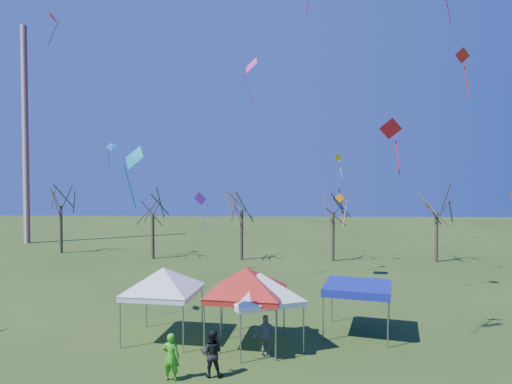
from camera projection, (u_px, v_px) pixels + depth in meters
ground at (259, 373)px, 17.95m from camera, size 140.00×140.00×0.00m
radio_mast at (25, 135)px, 52.50m from camera, size 0.70×0.70×25.00m
tree_0 at (60, 189)px, 45.84m from camera, size 3.83×3.83×8.44m
tree_1 at (152, 197)px, 42.76m from camera, size 3.42×3.42×7.54m
tree_2 at (241, 192)px, 42.16m from camera, size 3.71×3.71×8.18m
tree_3 at (333, 195)px, 41.53m from camera, size 3.59×3.59×7.91m
tree_4 at (437, 195)px, 41.14m from camera, size 3.58×3.58×7.89m
tent_white_west at (163, 272)px, 21.66m from camera, size 4.45×4.45×3.96m
tent_white_mid at (260, 278)px, 20.68m from camera, size 4.10×4.10×3.90m
tent_red at (246, 273)px, 20.82m from camera, size 4.67×4.67×4.15m
tent_blue at (358, 288)px, 22.38m from camera, size 3.85×3.85×2.47m
person_dark at (212, 353)px, 17.65m from camera, size 0.88×0.69×1.81m
person_green at (171, 357)px, 17.30m from camera, size 0.71×0.50×1.82m
person_grey at (266, 335)px, 19.66m from camera, size 1.12×0.68×1.79m
kite_2 at (112, 147)px, 42.79m from camera, size 1.25×0.98×2.69m
kite_1 at (133, 158)px, 16.50m from camera, size 1.19×1.09×2.33m
kite_13 at (201, 199)px, 36.42m from camera, size 1.26×1.02×2.97m
kite_22 at (340, 199)px, 36.92m from camera, size 1.02×0.91×2.90m
kite_27 at (391, 129)px, 20.93m from camera, size 1.10×0.71×2.65m
kite_11 at (251, 65)px, 30.80m from camera, size 1.55×1.67×3.07m
kite_7 at (53, 18)px, 29.88m from camera, size 0.96×1.04×2.46m
kite_19 at (338, 158)px, 39.42m from camera, size 0.94×0.78×2.14m
kite_17 at (462, 57)px, 24.09m from camera, size 0.88×0.52×2.65m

